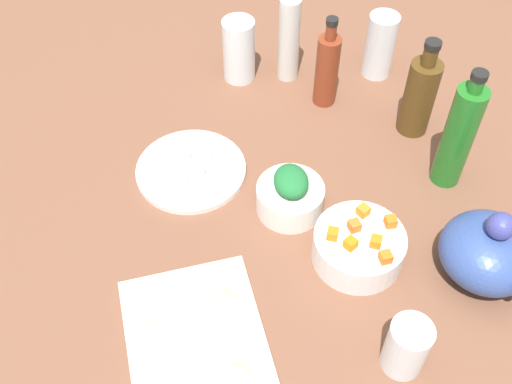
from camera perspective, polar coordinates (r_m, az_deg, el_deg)
tabletop at (r=112.98cm, az=0.00°, el=-2.13°), size 190.00×190.00×3.00cm
cutting_board at (r=96.38cm, az=-5.27°, el=-15.00°), size 33.11×22.88×1.00cm
plate_tofu at (r=117.98cm, az=-6.07°, el=2.03°), size 21.06×21.06×1.20cm
bowl_greens at (r=110.09cm, az=3.18°, el=-0.59°), size 12.17×12.17×5.53cm
bowl_carrots at (r=104.59cm, az=9.50°, el=-5.08°), size 15.41×15.41×5.96cm
teapot at (r=106.45cm, az=20.83°, el=-5.21°), size 17.40×15.70×14.56cm
bottle_0 at (r=114.59cm, az=18.35°, el=5.02°), size 5.58×5.58×25.21cm
bottle_1 at (r=124.63cm, az=15.00°, el=8.71°), size 6.19×6.19×21.24cm
bottle_2 at (r=133.08cm, az=3.09°, el=14.21°), size 4.56×4.56×23.72cm
bottle_3 at (r=128.03cm, az=6.63°, el=11.33°), size 4.78×4.78×20.35cm
drinking_glass_0 at (r=134.51cm, az=-1.61°, el=13.08°), size 6.94×6.94×14.18cm
drinking_glass_1 at (r=138.12cm, az=11.47°, el=13.23°), size 6.43×6.43×14.48cm
drinking_glass_2 at (r=94.20cm, az=13.85°, el=-13.81°), size 6.36×6.36×10.11cm
carrot_cube_0 at (r=103.90cm, az=12.43°, el=-2.70°), size 2.06×2.06×1.80cm
carrot_cube_1 at (r=100.92cm, az=11.12°, el=-4.55°), size 2.51×2.51×1.80cm
carrot_cube_2 at (r=100.73cm, az=7.15°, el=-3.89°), size 2.48×2.48×1.80cm
carrot_cube_3 at (r=104.45cm, az=9.96°, el=-1.73°), size 2.32×2.32×1.80cm
carrot_cube_4 at (r=99.98cm, az=8.80°, el=-4.77°), size 2.37×2.37×1.80cm
carrot_cube_5 at (r=102.25cm, az=9.14°, el=-3.11°), size 1.90×1.90×1.80cm
carrot_cube_6 at (r=99.44cm, az=11.98°, el=-5.97°), size 1.90×1.90×1.80cm
chopped_greens_mound at (r=106.51cm, az=3.29°, el=1.03°), size 8.63×7.45×3.88cm
tofu_cube_0 at (r=118.73cm, az=-6.90°, el=3.52°), size 2.76×2.76×2.20cm
tofu_cube_1 at (r=115.79cm, az=-5.51°, el=2.16°), size 2.40×2.40×2.20cm
tofu_cube_2 at (r=114.49cm, az=-6.92°, el=1.27°), size 2.98×2.98×2.20cm
tofu_cube_3 at (r=118.55cm, az=-4.82°, el=3.67°), size 2.67×2.67×2.20cm
dumpling_0 at (r=93.32cm, az=-1.45°, el=-16.24°), size 5.57×5.46×2.30cm
dumpling_3 at (r=97.62cm, az=-9.76°, el=-12.43°), size 5.42×5.26×2.18cm
dumpling_4 at (r=98.74cm, az=-2.97°, el=-9.84°), size 6.07×6.34×2.63cm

